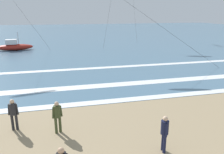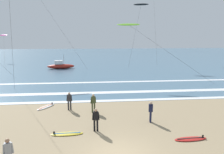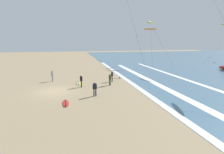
{
  "view_description": "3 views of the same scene",
  "coord_description": "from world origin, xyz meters",
  "px_view_note": "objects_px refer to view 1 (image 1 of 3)",
  "views": [
    {
      "loc": [
        -1.05,
        -3.04,
        5.63
      ],
      "look_at": [
        1.89,
        9.07,
        2.0
      ],
      "focal_mm": 36.43,
      "sensor_mm": 36.0,
      "label": 1
    },
    {
      "loc": [
        -1.47,
        -10.95,
        6.4
      ],
      "look_at": [
        0.31,
        6.88,
        3.05
      ],
      "focal_mm": 35.6,
      "sensor_mm": 36.0,
      "label": 2
    },
    {
      "loc": [
        21.18,
        2.17,
        5.89
      ],
      "look_at": [
        2.25,
        6.53,
        1.87
      ],
      "focal_mm": 28.11,
      "sensor_mm": 36.0,
      "label": 3
    }
  ],
  "objects_px": {
    "surfer_left_far": "(57,114)",
    "offshore_boat": "(14,47)",
    "surfer_background_far": "(13,112)",
    "surfer_mid_group": "(165,131)"
  },
  "relations": [
    {
      "from": "surfer_background_far",
      "to": "offshore_boat",
      "type": "bearing_deg",
      "value": 98.84
    },
    {
      "from": "surfer_mid_group",
      "to": "offshore_boat",
      "type": "bearing_deg",
      "value": 109.65
    },
    {
      "from": "surfer_left_far",
      "to": "offshore_boat",
      "type": "distance_m",
      "value": 26.64
    },
    {
      "from": "surfer_background_far",
      "to": "surfer_left_far",
      "type": "xyz_separation_m",
      "value": [
        2.06,
        -0.78,
        0.0
      ]
    },
    {
      "from": "surfer_background_far",
      "to": "surfer_left_far",
      "type": "relative_size",
      "value": 1.0
    },
    {
      "from": "surfer_mid_group",
      "to": "offshore_boat",
      "type": "height_order",
      "value": "offshore_boat"
    },
    {
      "from": "surfer_mid_group",
      "to": "surfer_left_far",
      "type": "distance_m",
      "value": 4.95
    },
    {
      "from": "surfer_background_far",
      "to": "surfer_left_far",
      "type": "distance_m",
      "value": 2.2
    },
    {
      "from": "surfer_mid_group",
      "to": "surfer_left_far",
      "type": "xyz_separation_m",
      "value": [
        -4.22,
        2.59,
        0.0
      ]
    },
    {
      "from": "surfer_left_far",
      "to": "surfer_mid_group",
      "type": "bearing_deg",
      "value": -31.52
    }
  ]
}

